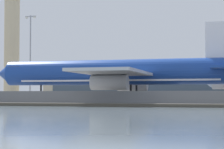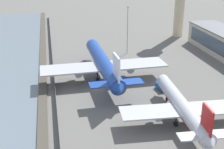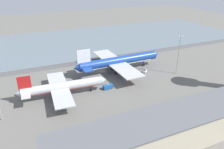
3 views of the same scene
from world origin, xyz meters
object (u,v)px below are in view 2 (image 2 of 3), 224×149
at_px(cargo_jet_blue, 103,64).
at_px(apron_light_mast_apron_east, 127,28).
at_px(passenger_jet_silver, 182,106).
at_px(baggage_tug, 116,64).
at_px(ops_van, 161,87).

relative_size(cargo_jet_blue, apron_light_mast_apron_east, 2.45).
xyz_separation_m(passenger_jet_silver, baggage_tug, (-52.21, -8.34, -4.30)).
distance_m(baggage_tug, ops_van, 30.89).
height_order(cargo_jet_blue, passenger_jet_silver, cargo_jet_blue).
bearing_deg(passenger_jet_silver, ops_van, 174.92).
bearing_deg(apron_light_mast_apron_east, cargo_jet_blue, -29.77).
bearing_deg(baggage_tug, ops_van, 19.67).
bearing_deg(ops_van, cargo_jet_blue, -128.32).
xyz_separation_m(passenger_jet_silver, apron_light_mast_apron_east, (-68.73, 0.74, 8.01)).
bearing_deg(ops_van, apron_light_mast_apron_east, -178.35).
bearing_deg(apron_light_mast_apron_east, ops_van, 1.65).
height_order(baggage_tug, ops_van, ops_van).
relative_size(passenger_jet_silver, apron_light_mast_apron_east, 1.87).
bearing_deg(passenger_jet_silver, baggage_tug, -170.92).
xyz_separation_m(cargo_jet_blue, baggage_tug, (-14.17, 8.48, -5.64)).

